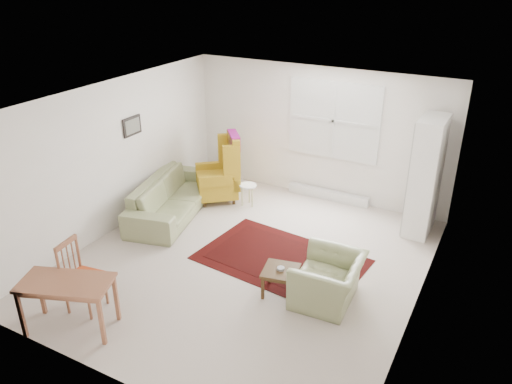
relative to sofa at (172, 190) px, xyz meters
The scene contains 10 objects.
room 2.20m from the sofa, 15.83° to the right, with size 5.04×5.54×2.51m.
rug 2.48m from the sofa, 11.34° to the right, with size 2.44×1.57×0.02m, color black, non-canonical shape.
sofa is the anchor object (origin of this frame).
armchair 3.54m from the sofa, 17.74° to the right, with size 0.97×0.85×0.76m, color #858B5C.
wingback_chair 0.98m from the sofa, 66.40° to the left, with size 0.76×0.80×1.31m, color gold, non-canonical shape.
coffee_table 3.03m from the sofa, 24.35° to the right, with size 0.47×0.47×0.38m, color #432B14, non-canonical shape.
stool 1.42m from the sofa, 42.32° to the left, with size 0.32×0.32×0.42m, color white, non-canonical shape.
cabinet 4.34m from the sofa, 19.82° to the left, with size 0.42×0.79×1.99m, color white, non-canonical shape.
desk 3.22m from the sofa, 75.96° to the right, with size 1.10×0.55×0.70m, color #93593B, non-canonical shape.
desk_chair 2.82m from the sofa, 76.51° to the right, with size 0.43×0.43×0.98m, color #93593B, non-canonical shape.
Camera 1 is at (3.18, -5.64, 4.18)m, focal length 35.00 mm.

